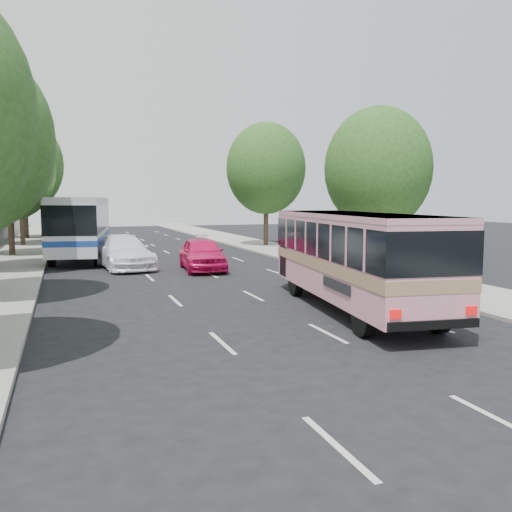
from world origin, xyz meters
name	(u,v)px	position (x,y,z in m)	size (l,w,h in m)	color
ground	(266,320)	(0.00, 0.00, 0.00)	(120.00, 120.00, 0.00)	black
sidewalk_left	(11,259)	(-8.50, 20.00, 0.07)	(4.00, 90.00, 0.15)	#9E998E
sidewalk_right	(279,250)	(8.50, 20.00, 0.06)	(4.00, 90.00, 0.12)	#9E998E
tree_left_d	(10,165)	(-8.52, 21.94, 5.63)	(5.52, 5.52, 8.60)	#38281E
tree_left_e	(21,161)	(-8.42, 29.94, 6.43)	(6.30, 6.30, 9.82)	#38281E
tree_left_f	(25,172)	(-8.62, 37.94, 6.00)	(5.88, 5.88, 9.16)	#38281E
tree_right_near	(380,165)	(8.78, 7.94, 5.20)	(5.10, 5.10, 7.95)	#38281E
tree_right_far	(267,165)	(9.08, 23.94, 6.12)	(6.00, 6.00, 9.35)	#38281E
pink_bus	(354,250)	(3.18, 0.49, 1.93)	(3.71, 9.97, 3.11)	pink
pink_taxi	(202,254)	(1.00, 11.81, 0.83)	(1.95, 4.86, 1.65)	#E01359
white_pickup	(124,252)	(-2.64, 13.94, 0.83)	(2.33, 5.74, 1.67)	white
tour_coach_front	(81,222)	(-4.50, 19.91, 2.21)	(4.14, 12.50, 3.67)	silver
tour_coach_rear	(61,214)	(-5.78, 37.27, 2.24)	(3.20, 12.51, 3.71)	silver
taxi_roof_sign	(202,236)	(1.00, 11.81, 1.74)	(0.55, 0.18, 0.18)	silver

